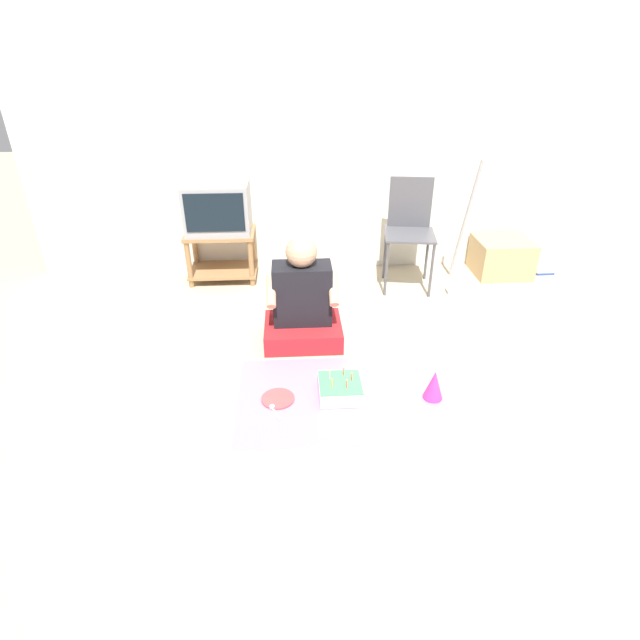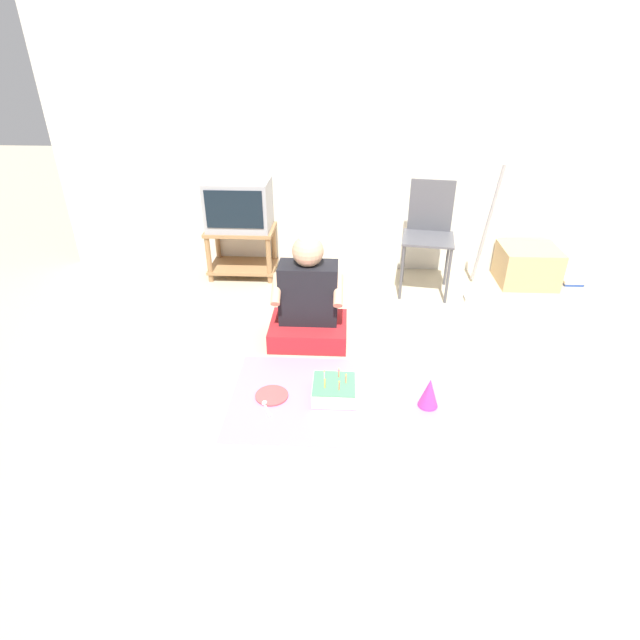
% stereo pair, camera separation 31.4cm
% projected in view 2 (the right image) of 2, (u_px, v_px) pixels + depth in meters
% --- Properties ---
extents(ground_plane, '(16.00, 16.00, 0.00)m').
position_uv_depth(ground_plane, '(443.00, 394.00, 3.05)').
color(ground_plane, tan).
extents(wall_back, '(6.40, 0.06, 2.55)m').
position_uv_depth(wall_back, '(423.00, 126.00, 4.14)').
color(wall_back, beige).
rests_on(wall_back, ground_plane).
extents(tv_stand, '(0.60, 0.41, 0.44)m').
position_uv_depth(tv_stand, '(242.00, 247.00, 4.50)').
color(tv_stand, '#997047').
rests_on(tv_stand, ground_plane).
extents(tv, '(0.54, 0.39, 0.42)m').
position_uv_depth(tv, '(239.00, 205.00, 4.31)').
color(tv, '#99999E').
rests_on(tv, tv_stand).
extents(folding_chair, '(0.46, 0.45, 0.91)m').
position_uv_depth(folding_chair, '(429.00, 229.00, 4.11)').
color(folding_chair, '#4C4C51').
rests_on(folding_chair, ground_plane).
extents(cardboard_box_stack, '(0.48, 0.44, 0.33)m').
position_uv_depth(cardboard_box_stack, '(527.00, 265.00, 4.39)').
color(cardboard_box_stack, tan).
rests_on(cardboard_box_stack, ground_plane).
extents(dust_mop, '(0.28, 0.43, 1.12)m').
position_uv_depth(dust_mop, '(484.00, 260.00, 4.09)').
color(dust_mop, '#B2ADA3').
rests_on(dust_mop, ground_plane).
extents(book_pile, '(0.19, 0.15, 0.05)m').
position_uv_depth(book_pile, '(572.00, 281.00, 4.43)').
color(book_pile, '#284793').
rests_on(book_pile, ground_plane).
extents(person_seated, '(0.54, 0.44, 0.84)m').
position_uv_depth(person_seated, '(308.00, 302.00, 3.49)').
color(person_seated, red).
rests_on(person_seated, ground_plane).
extents(party_cloth, '(1.35, 0.85, 0.01)m').
position_uv_depth(party_cloth, '(343.00, 398.00, 3.01)').
color(party_cloth, pink).
rests_on(party_cloth, ground_plane).
extents(birthday_cake, '(0.26, 0.26, 0.16)m').
position_uv_depth(birthday_cake, '(334.00, 390.00, 3.00)').
color(birthday_cake, silver).
rests_on(birthday_cake, party_cloth).
extents(party_hat_blue, '(0.12, 0.12, 0.19)m').
position_uv_depth(party_hat_blue, '(429.00, 392.00, 2.90)').
color(party_hat_blue, '#CC338C').
rests_on(party_hat_blue, party_cloth).
extents(paper_plate, '(0.20, 0.20, 0.01)m').
position_uv_depth(paper_plate, '(272.00, 395.00, 3.02)').
color(paper_plate, '#D84C4C').
rests_on(paper_plate, party_cloth).
extents(plastic_spoon_near, '(0.07, 0.14, 0.01)m').
position_uv_depth(plastic_spoon_near, '(265.00, 404.00, 2.94)').
color(plastic_spoon_near, white).
rests_on(plastic_spoon_near, party_cloth).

